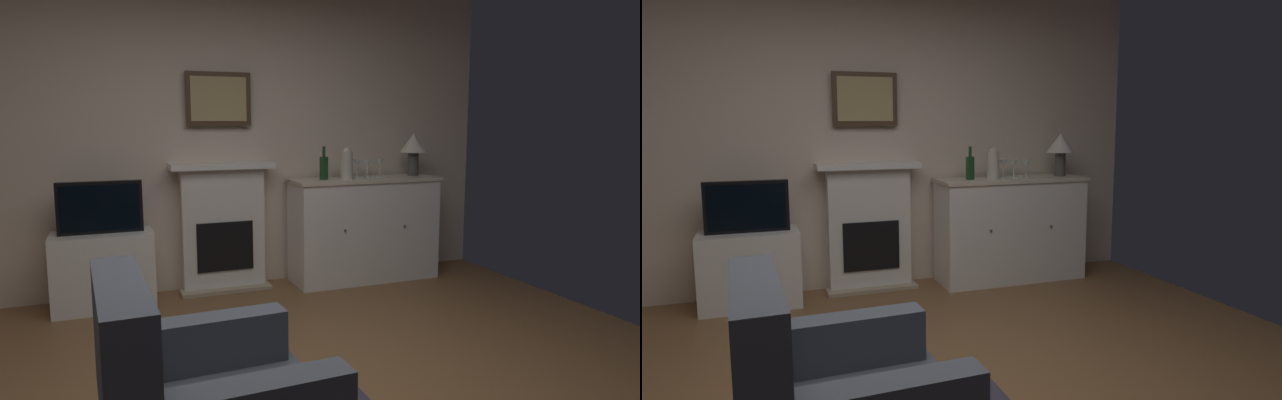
{
  "view_description": "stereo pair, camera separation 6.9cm",
  "coord_description": "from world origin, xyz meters",
  "views": [
    {
      "loc": [
        -0.86,
        -2.3,
        1.45
      ],
      "look_at": [
        0.3,
        0.64,
        1.0
      ],
      "focal_mm": 31.37,
      "sensor_mm": 36.0,
      "label": 1
    },
    {
      "loc": [
        -0.8,
        -2.33,
        1.45
      ],
      "look_at": [
        0.3,
        0.64,
        1.0
      ],
      "focal_mm": 31.37,
      "sensor_mm": 36.0,
      "label": 2
    }
  ],
  "objects": [
    {
      "name": "vase_decorative",
      "position": [
        1.16,
        2.18,
        1.08
      ],
      "size": [
        0.11,
        0.11,
        0.28
      ],
      "color": "beige",
      "rests_on": "sideboard_cabinet"
    },
    {
      "name": "wine_glass_left",
      "position": [
        1.3,
        2.25,
        1.06
      ],
      "size": [
        0.07,
        0.07,
        0.16
      ],
      "color": "silver",
      "rests_on": "sideboard_cabinet"
    },
    {
      "name": "tv_set",
      "position": [
        -0.88,
        2.22,
        0.8
      ],
      "size": [
        0.62,
        0.07,
        0.4
      ],
      "color": "black",
      "rests_on": "tv_cabinet"
    },
    {
      "name": "framed_picture",
      "position": [
        0.1,
        2.45,
        1.63
      ],
      "size": [
        0.55,
        0.04,
        0.45
      ],
      "color": "#473323"
    },
    {
      "name": "table_lamp",
      "position": [
        1.87,
        2.23,
        1.22
      ],
      "size": [
        0.26,
        0.26,
        0.4
      ],
      "color": "#4C4742",
      "rests_on": "sideboard_cabinet"
    },
    {
      "name": "wine_bottle",
      "position": [
        0.96,
        2.22,
        1.05
      ],
      "size": [
        0.08,
        0.08,
        0.29
      ],
      "color": "#193F1E",
      "rests_on": "sideboard_cabinet"
    },
    {
      "name": "wine_glass_center",
      "position": [
        1.41,
        2.26,
        1.06
      ],
      "size": [
        0.07,
        0.07,
        0.16
      ],
      "color": "silver",
      "rests_on": "sideboard_cabinet"
    },
    {
      "name": "wine_glass_right",
      "position": [
        1.52,
        2.23,
        1.06
      ],
      "size": [
        0.07,
        0.07,
        0.16
      ],
      "color": "silver",
      "rests_on": "sideboard_cabinet"
    },
    {
      "name": "tv_cabinet",
      "position": [
        -0.88,
        2.25,
        0.3
      ],
      "size": [
        0.75,
        0.42,
        0.6
      ],
      "color": "white",
      "rests_on": "ground_plane"
    },
    {
      "name": "fireplace_unit",
      "position": [
        0.1,
        2.41,
        0.55
      ],
      "size": [
        0.87,
        0.3,
        1.1
      ],
      "color": "white",
      "rests_on": "ground_plane"
    },
    {
      "name": "wall_rear",
      "position": [
        0.0,
        2.54,
        1.41
      ],
      "size": [
        5.33,
        0.06,
        2.82
      ],
      "primitive_type": "cube",
      "color": "beige",
      "rests_on": "ground_plane"
    },
    {
      "name": "sideboard_cabinet",
      "position": [
        1.36,
        2.23,
        0.47
      ],
      "size": [
        1.36,
        0.49,
        0.94
      ],
      "color": "white",
      "rests_on": "ground_plane"
    }
  ]
}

